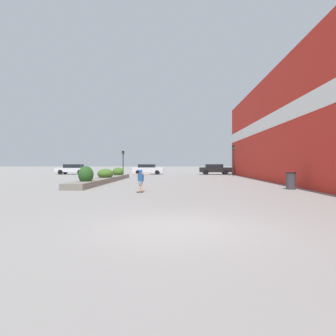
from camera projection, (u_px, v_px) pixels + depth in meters
name	position (u px, v px, depth m)	size (l,w,h in m)	color
ground_plane	(175.00, 227.00, 7.33)	(300.00, 300.00, 0.00)	gray
building_wall_right	(290.00, 120.00, 21.66)	(0.67, 44.83, 9.35)	red
planter_box	(105.00, 178.00, 25.13)	(1.38, 15.91, 1.39)	slate
skateboard	(141.00, 191.00, 16.13)	(0.40, 0.77, 0.10)	olive
skateboarder	(141.00, 178.00, 16.12)	(1.04, 0.40, 1.14)	tan
trash_bin	(291.00, 181.00, 18.08)	(0.59, 0.59, 1.03)	#38383D
car_leftmost	(73.00, 169.00, 43.06)	(4.50, 2.02, 1.45)	silver
car_center_left	(148.00, 169.00, 43.16)	(4.40, 2.05, 1.45)	silver
car_center_right	(215.00, 169.00, 42.51)	(4.42, 2.01, 1.46)	black
traffic_light_left	(123.00, 159.00, 37.66)	(0.28, 0.30, 3.16)	black
traffic_light_right	(234.00, 155.00, 36.77)	(0.28, 0.30, 3.83)	black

